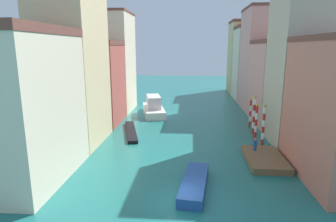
{
  "coord_description": "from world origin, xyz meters",
  "views": [
    {
      "loc": [
        0.5,
        -19.9,
        11.66
      ],
      "look_at": [
        -3.15,
        25.32,
        1.5
      ],
      "focal_mm": 30.36,
      "sensor_mm": 36.0,
      "label": 1
    }
  ],
  "objects_px": {
    "mooring_pole_1": "(256,121)",
    "motorboat_0": "(194,183)",
    "mooring_pole_2": "(254,115)",
    "person_on_dock": "(255,145)",
    "gondola_black": "(131,131)",
    "mooring_pole_0": "(263,125)",
    "mooring_pole_3": "(250,112)",
    "vaporetto_white": "(154,107)",
    "waterfront_dock": "(265,159)"
  },
  "relations": [
    {
      "from": "mooring_pole_2",
      "to": "vaporetto_white",
      "type": "bearing_deg",
      "value": 144.81
    },
    {
      "from": "person_on_dock",
      "to": "mooring_pole_3",
      "type": "relative_size",
      "value": 0.33
    },
    {
      "from": "mooring_pole_1",
      "to": "mooring_pole_2",
      "type": "distance_m",
      "value": 2.07
    },
    {
      "from": "mooring_pole_0",
      "to": "gondola_black",
      "type": "distance_m",
      "value": 17.61
    },
    {
      "from": "mooring_pole_2",
      "to": "mooring_pole_3",
      "type": "bearing_deg",
      "value": 85.79
    },
    {
      "from": "mooring_pole_3",
      "to": "gondola_black",
      "type": "xyz_separation_m",
      "value": [
        -17.17,
        -4.65,
        -1.98
      ]
    },
    {
      "from": "person_on_dock",
      "to": "mooring_pole_1",
      "type": "relative_size",
      "value": 0.3
    },
    {
      "from": "mooring_pole_3",
      "to": "motorboat_0",
      "type": "relative_size",
      "value": 0.59
    },
    {
      "from": "mooring_pole_1",
      "to": "mooring_pole_3",
      "type": "relative_size",
      "value": 1.08
    },
    {
      "from": "mooring_pole_1",
      "to": "vaporetto_white",
      "type": "distance_m",
      "value": 19.78
    },
    {
      "from": "mooring_pole_0",
      "to": "vaporetto_white",
      "type": "bearing_deg",
      "value": 134.84
    },
    {
      "from": "waterfront_dock",
      "to": "person_on_dock",
      "type": "bearing_deg",
      "value": 113.18
    },
    {
      "from": "person_on_dock",
      "to": "motorboat_0",
      "type": "distance_m",
      "value": 10.37
    },
    {
      "from": "mooring_pole_0",
      "to": "gondola_black",
      "type": "bearing_deg",
      "value": 167.43
    },
    {
      "from": "person_on_dock",
      "to": "vaporetto_white",
      "type": "xyz_separation_m",
      "value": [
        -13.65,
        19.1,
        -0.04
      ]
    },
    {
      "from": "mooring_pole_1",
      "to": "motorboat_0",
      "type": "bearing_deg",
      "value": -119.6
    },
    {
      "from": "mooring_pole_2",
      "to": "gondola_black",
      "type": "bearing_deg",
      "value": -176.93
    },
    {
      "from": "mooring_pole_1",
      "to": "mooring_pole_3",
      "type": "xyz_separation_m",
      "value": [
        0.41,
        5.78,
        -0.18
      ]
    },
    {
      "from": "motorboat_0",
      "to": "person_on_dock",
      "type": "bearing_deg",
      "value": 49.86
    },
    {
      "from": "mooring_pole_3",
      "to": "vaporetto_white",
      "type": "distance_m",
      "value": 17.01
    },
    {
      "from": "person_on_dock",
      "to": "mooring_pole_3",
      "type": "bearing_deg",
      "value": 81.41
    },
    {
      "from": "mooring_pole_1",
      "to": "mooring_pole_3",
      "type": "bearing_deg",
      "value": 85.95
    },
    {
      "from": "gondola_black",
      "to": "motorboat_0",
      "type": "relative_size",
      "value": 1.34
    },
    {
      "from": "gondola_black",
      "to": "motorboat_0",
      "type": "distance_m",
      "value": 17.65
    },
    {
      "from": "person_on_dock",
      "to": "vaporetto_white",
      "type": "relative_size",
      "value": 0.14
    },
    {
      "from": "gondola_black",
      "to": "mooring_pole_3",
      "type": "bearing_deg",
      "value": 15.16
    },
    {
      "from": "mooring_pole_1",
      "to": "mooring_pole_2",
      "type": "xyz_separation_m",
      "value": [
        0.13,
        2.04,
        0.33
      ]
    },
    {
      "from": "person_on_dock",
      "to": "gondola_black",
      "type": "relative_size",
      "value": 0.14
    },
    {
      "from": "person_on_dock",
      "to": "vaporetto_white",
      "type": "height_order",
      "value": "vaporetto_white"
    },
    {
      "from": "mooring_pole_1",
      "to": "gondola_black",
      "type": "height_order",
      "value": "mooring_pole_1"
    },
    {
      "from": "waterfront_dock",
      "to": "mooring_pole_1",
      "type": "height_order",
      "value": "mooring_pole_1"
    },
    {
      "from": "waterfront_dock",
      "to": "gondola_black",
      "type": "distance_m",
      "value": 18.44
    },
    {
      "from": "person_on_dock",
      "to": "mooring_pole_0",
      "type": "bearing_deg",
      "value": 65.22
    },
    {
      "from": "mooring_pole_2",
      "to": "mooring_pole_1",
      "type": "bearing_deg",
      "value": -93.76
    },
    {
      "from": "mooring_pole_0",
      "to": "motorboat_0",
      "type": "height_order",
      "value": "mooring_pole_0"
    },
    {
      "from": "waterfront_dock",
      "to": "mooring_pole_0",
      "type": "xyz_separation_m",
      "value": [
        1.0,
        5.3,
        2.26
      ]
    },
    {
      "from": "waterfront_dock",
      "to": "person_on_dock",
      "type": "distance_m",
      "value": 2.02
    },
    {
      "from": "mooring_pole_0",
      "to": "vaporetto_white",
      "type": "distance_m",
      "value": 21.8
    },
    {
      "from": "person_on_dock",
      "to": "gondola_black",
      "type": "bearing_deg",
      "value": 154.05
    },
    {
      "from": "gondola_black",
      "to": "waterfront_dock",
      "type": "bearing_deg",
      "value": -29.55
    },
    {
      "from": "waterfront_dock",
      "to": "person_on_dock",
      "type": "height_order",
      "value": "person_on_dock"
    },
    {
      "from": "gondola_black",
      "to": "motorboat_0",
      "type": "xyz_separation_m",
      "value": [
        8.68,
        -15.37,
        0.22
      ]
    },
    {
      "from": "mooring_pole_3",
      "to": "gondola_black",
      "type": "distance_m",
      "value": 17.9
    },
    {
      "from": "mooring_pole_1",
      "to": "gondola_black",
      "type": "xyz_separation_m",
      "value": [
        -16.76,
        1.13,
        -2.15
      ]
    },
    {
      "from": "waterfront_dock",
      "to": "vaporetto_white",
      "type": "xyz_separation_m",
      "value": [
        -14.35,
        20.72,
        0.93
      ]
    },
    {
      "from": "person_on_dock",
      "to": "mooring_pole_0",
      "type": "xyz_separation_m",
      "value": [
        1.69,
        3.67,
        1.29
      ]
    },
    {
      "from": "vaporetto_white",
      "to": "gondola_black",
      "type": "bearing_deg",
      "value": -98.27
    },
    {
      "from": "mooring_pole_0",
      "to": "mooring_pole_1",
      "type": "xyz_separation_m",
      "value": [
        -0.27,
        2.67,
        -0.22
      ]
    },
    {
      "from": "vaporetto_white",
      "to": "mooring_pole_2",
      "type": "bearing_deg",
      "value": -35.19
    },
    {
      "from": "mooring_pole_2",
      "to": "vaporetto_white",
      "type": "distance_m",
      "value": 18.66
    }
  ]
}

